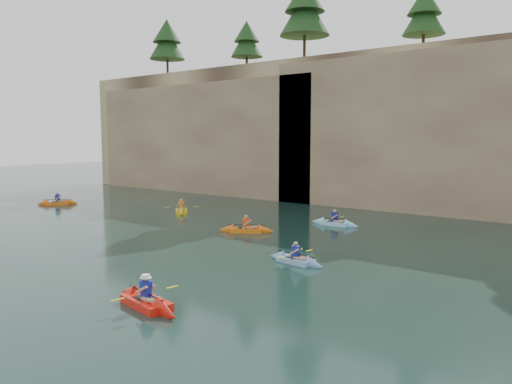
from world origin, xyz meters
The scene contains 12 objects.
ground centered at (0.00, 0.00, 0.00)m, with size 160.00×160.00×0.00m, color black.
cliff centered at (0.00, 30.00, 6.00)m, with size 70.00×16.00×12.00m, color tan.
cliff_slab_west centered at (-20.00, 22.60, 5.28)m, with size 26.00×2.40×10.56m, color tan.
cliff_slab_center centered at (2.00, 22.60, 5.70)m, with size 24.00×2.40×11.40m, color tan.
sea_cave_west centered at (-18.00, 21.95, 2.00)m, with size 4.50×1.00×4.00m, color black.
sea_cave_center centered at (-4.00, 21.95, 1.60)m, with size 3.50×1.00×3.20m, color black.
main_kayaker centered at (1.67, -1.98, 0.17)m, with size 3.46×2.28×1.26m.
kayaker_orange centered at (-3.65, 9.41, 0.15)m, with size 3.04×2.22×1.19m.
kayaker_ltblue_near centered at (2.30, 5.39, 0.14)m, with size 2.91×2.23×1.12m.
kayaker_yellow centered at (-11.70, 12.15, 0.15)m, with size 2.70×2.60×1.23m.
kayaker_ltblue_mid centered at (-0.86, 14.35, 0.15)m, with size 3.12×2.34×1.18m.
kayaker_extra_west centered at (-22.44, 9.14, 0.15)m, with size 2.49×2.83×1.20m.
Camera 1 is at (13.57, -11.64, 5.21)m, focal length 35.00 mm.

